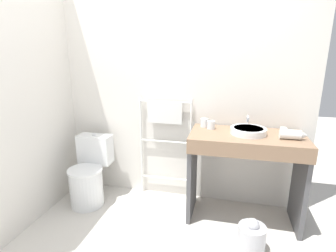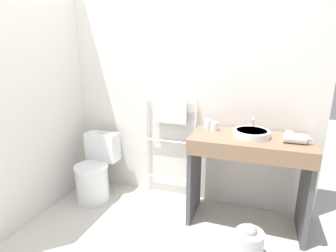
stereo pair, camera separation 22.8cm
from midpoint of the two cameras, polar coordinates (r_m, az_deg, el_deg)
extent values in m
cube|color=silver|center=(2.81, 0.01, 10.27)|extent=(2.74, 0.12, 2.67)
cube|color=silver|center=(2.81, -31.25, 8.06)|extent=(0.12, 1.98, 2.67)
cylinder|color=white|center=(3.04, -19.44, -12.65)|extent=(0.35, 0.35, 0.39)
cylinder|color=white|center=(2.96, -19.80, -9.07)|extent=(0.36, 0.36, 0.02)
cube|color=white|center=(3.09, -17.64, -4.82)|extent=(0.37, 0.18, 0.32)
cylinder|color=silver|center=(3.04, -17.90, -1.87)|extent=(0.05, 0.05, 0.01)
cylinder|color=white|center=(3.01, -7.98, -4.44)|extent=(0.02, 0.02, 1.14)
cylinder|color=white|center=(2.86, 2.64, -5.37)|extent=(0.02, 0.02, 1.14)
cylinder|color=white|center=(3.07, -2.72, -11.31)|extent=(0.56, 0.02, 0.02)
cylinder|color=white|center=(2.90, -2.83, -3.44)|extent=(0.56, 0.02, 0.02)
cylinder|color=white|center=(2.78, -2.95, 5.25)|extent=(0.56, 0.02, 0.02)
cube|color=silver|center=(2.78, -3.08, 2.95)|extent=(0.38, 0.04, 0.24)
cube|color=#84664C|center=(2.47, 14.36, -2.19)|extent=(1.03, 0.55, 0.03)
cube|color=#84664C|center=(2.25, 14.30, -5.81)|extent=(1.03, 0.02, 0.10)
cube|color=#4C4C4F|center=(2.67, 2.82, -10.49)|extent=(0.04, 0.46, 0.84)
cube|color=#4C4C4F|center=(2.69, 24.55, -11.73)|extent=(0.04, 0.46, 0.84)
cylinder|color=white|center=(2.47, 14.57, -1.08)|extent=(0.32, 0.32, 0.06)
cylinder|color=silver|center=(2.46, 14.61, -0.52)|extent=(0.26, 0.26, 0.01)
cylinder|color=silver|center=(2.64, 14.58, 0.83)|extent=(0.02, 0.02, 0.13)
cylinder|color=silver|center=(2.59, 14.67, 1.74)|extent=(0.02, 0.09, 0.02)
cylinder|color=white|center=(2.63, 5.47, 0.68)|extent=(0.08, 0.08, 0.08)
cylinder|color=white|center=(2.57, 6.87, 0.20)|extent=(0.08, 0.08, 0.08)
cylinder|color=white|center=(2.43, 22.66, -1.75)|extent=(0.17, 0.08, 0.08)
cone|color=silver|center=(2.45, 25.28, -1.90)|extent=(0.06, 0.07, 0.07)
cube|color=white|center=(2.51, 21.53, -1.12)|extent=(0.05, 0.09, 0.06)
cylinder|color=#B7B7BC|center=(2.42, 14.95, -22.69)|extent=(0.23, 0.23, 0.23)
sphere|color=#B7B7BC|center=(2.34, 15.20, -20.06)|extent=(0.10, 0.10, 0.10)
camera|label=1|loc=(0.11, -92.86, -0.79)|focal=28.00mm
camera|label=2|loc=(0.11, 87.14, 0.79)|focal=28.00mm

